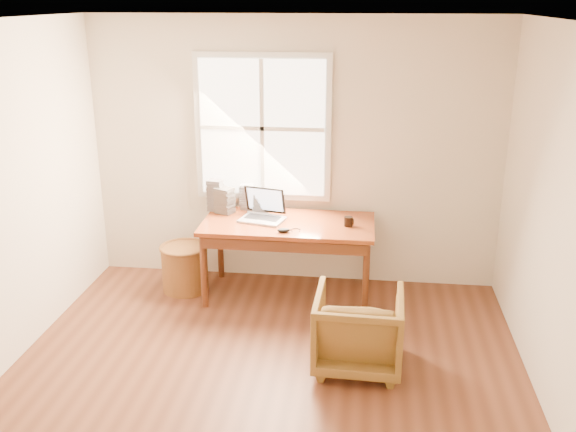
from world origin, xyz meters
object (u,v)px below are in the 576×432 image
(wicker_stool, at_px, (185,268))
(armchair, at_px, (358,330))
(desk, at_px, (288,224))
(laptop, at_px, (262,204))
(coffee_mug, at_px, (348,221))
(cd_stack_a, at_px, (247,197))

(wicker_stool, bearing_deg, armchair, -34.44)
(desk, distance_m, laptop, 0.31)
(armchair, height_order, coffee_mug, coffee_mug)
(desk, xyz_separation_m, cd_stack_a, (-0.45, 0.34, 0.14))
(desk, xyz_separation_m, wicker_stool, (-1.02, 0.00, -0.51))
(armchair, distance_m, coffee_mug, 1.24)
(desk, height_order, cd_stack_a, cd_stack_a)
(laptop, height_order, cd_stack_a, laptop)
(laptop, distance_m, cd_stack_a, 0.39)
(armchair, xyz_separation_m, laptop, (-0.94, 1.18, 0.60))
(laptop, xyz_separation_m, cd_stack_a, (-0.20, 0.33, -0.04))
(wicker_stool, xyz_separation_m, laptop, (0.77, 0.00, 0.69))
(desk, distance_m, armchair, 1.43)
(desk, height_order, coffee_mug, coffee_mug)
(coffee_mug, height_order, cd_stack_a, cd_stack_a)
(armchair, relative_size, wicker_stool, 1.54)
(coffee_mug, relative_size, cd_stack_a, 0.36)
(wicker_stool, height_order, laptop, laptop)
(desk, bearing_deg, coffee_mug, -4.10)
(armchair, relative_size, coffee_mug, 7.67)
(laptop, bearing_deg, desk, 12.37)
(coffee_mug, bearing_deg, wicker_stool, 172.35)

